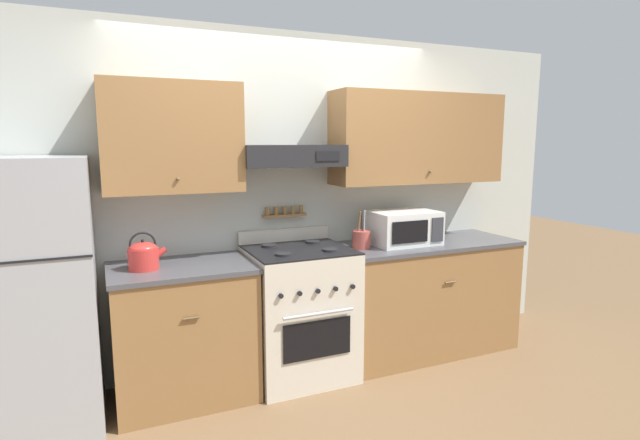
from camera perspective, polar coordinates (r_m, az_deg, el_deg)
ground_plane at (r=3.67m, az=-0.40°, el=-19.17°), size 16.00×16.00×0.00m
wall_back at (r=3.87m, az=-2.27°, el=4.77°), size 5.20×0.46×2.55m
counter_left at (r=3.57m, az=-15.27°, el=-12.18°), size 0.93×0.67×0.92m
counter_right at (r=4.29m, az=11.82°, el=-8.47°), size 1.52×0.67×0.92m
stove_range at (r=3.74m, az=-2.37°, el=-10.48°), size 0.73×0.70×1.06m
refrigerator at (r=3.42m, az=-31.08°, el=-7.75°), size 0.82×0.73×1.65m
tea_kettle at (r=3.38m, az=-19.51°, el=-3.77°), size 0.24×0.19×0.25m
microwave at (r=4.03m, az=9.53°, el=-0.86°), size 0.53×0.38×0.26m
utensil_crock at (r=3.82m, az=4.75°, el=-2.17°), size 0.14×0.14×0.29m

